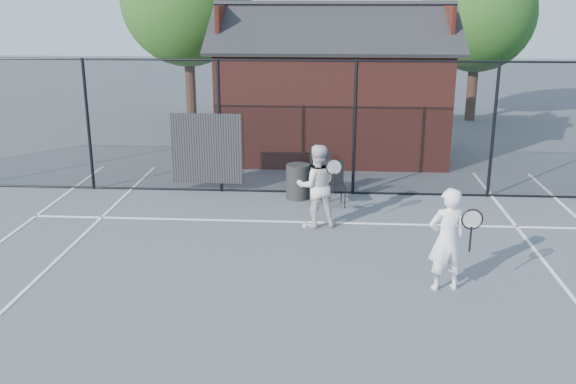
# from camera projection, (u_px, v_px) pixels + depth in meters

# --- Properties ---
(ground) EXTENTS (80.00, 80.00, 0.00)m
(ground) POSITION_uv_depth(u_px,v_px,m) (296.00, 288.00, 9.82)
(ground) COLOR #4E535A
(ground) RESTS_ON ground
(court_lines) EXTENTS (11.02, 18.00, 0.01)m
(court_lines) POSITION_uv_depth(u_px,v_px,m) (291.00, 330.00, 8.56)
(court_lines) COLOR white
(court_lines) RESTS_ON ground
(fence) EXTENTS (22.04, 3.00, 3.00)m
(fence) POSITION_uv_depth(u_px,v_px,m) (295.00, 130.00, 14.19)
(fence) COLOR black
(fence) RESTS_ON ground
(clubhouse) EXTENTS (6.50, 4.36, 4.19)m
(clubhouse) POSITION_uv_depth(u_px,v_px,m) (332.00, 97.00, 17.91)
(clubhouse) COLOR maroon
(clubhouse) RESTS_ON ground
(tree_left) EXTENTS (4.48, 4.48, 6.44)m
(tree_left) POSITION_uv_depth(u_px,v_px,m) (187.00, 0.00, 21.79)
(tree_left) COLOR black
(tree_left) RESTS_ON ground
(tree_right) EXTENTS (3.97, 3.97, 5.70)m
(tree_right) POSITION_uv_depth(u_px,v_px,m) (478.00, 14.00, 22.23)
(tree_right) COLOR black
(tree_right) RESTS_ON ground
(player_front) EXTENTS (0.75, 0.59, 1.61)m
(player_front) POSITION_uv_depth(u_px,v_px,m) (447.00, 239.00, 9.55)
(player_front) COLOR white
(player_front) RESTS_ON ground
(player_back) EXTENTS (0.92, 0.75, 1.61)m
(player_back) POSITION_uv_depth(u_px,v_px,m) (317.00, 186.00, 12.27)
(player_back) COLOR silver
(player_back) RESTS_ON ground
(chair_left) EXTENTS (0.50, 0.52, 1.00)m
(chair_left) POSITION_uv_depth(u_px,v_px,m) (321.00, 177.00, 14.05)
(chair_left) COLOR black
(chair_left) RESTS_ON ground
(chair_right) EXTENTS (0.53, 0.54, 0.93)m
(chair_right) POSITION_uv_depth(u_px,v_px,m) (335.00, 185.00, 13.56)
(chair_right) COLOR black
(chair_right) RESTS_ON ground
(waste_bin) EXTENTS (0.59, 0.59, 0.77)m
(waste_bin) POSITION_uv_depth(u_px,v_px,m) (298.00, 181.00, 14.12)
(waste_bin) COLOR black
(waste_bin) RESTS_ON ground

